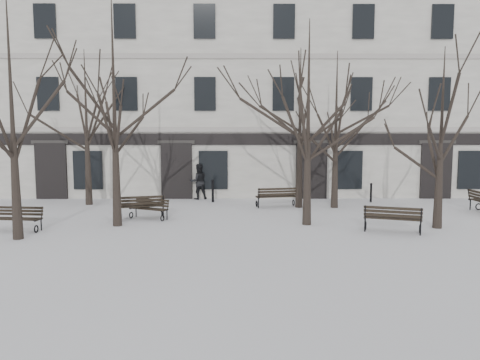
{
  "coord_description": "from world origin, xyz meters",
  "views": [
    {
      "loc": [
        -0.36,
        -16.24,
        3.56
      ],
      "look_at": [
        -0.24,
        3.0,
        1.51
      ],
      "focal_mm": 35.0,
      "sensor_mm": 36.0,
      "label": 1
    }
  ],
  "objects_px": {
    "tree_0": "(11,86)",
    "bench_2": "(393,218)",
    "tree_2": "(309,98)",
    "bench_3": "(150,208)",
    "tree_1": "(114,84)",
    "bench_0": "(18,218)",
    "bench_1": "(140,206)",
    "tree_3": "(442,116)",
    "bench_4": "(277,196)"
  },
  "relations": [
    {
      "from": "tree_0",
      "to": "bench_4",
      "type": "bearing_deg",
      "value": 34.94
    },
    {
      "from": "tree_1",
      "to": "tree_3",
      "type": "bearing_deg",
      "value": -2.3
    },
    {
      "from": "tree_1",
      "to": "bench_3",
      "type": "relative_size",
      "value": 5.01
    },
    {
      "from": "tree_3",
      "to": "bench_1",
      "type": "height_order",
      "value": "tree_3"
    },
    {
      "from": "tree_0",
      "to": "tree_3",
      "type": "xyz_separation_m",
      "value": [
        14.52,
        1.65,
        -0.9
      ]
    },
    {
      "from": "tree_1",
      "to": "tree_3",
      "type": "xyz_separation_m",
      "value": [
        11.8,
        -0.47,
        -1.19
      ]
    },
    {
      "from": "bench_4",
      "to": "tree_1",
      "type": "bearing_deg",
      "value": 23.19
    },
    {
      "from": "bench_0",
      "to": "bench_3",
      "type": "relative_size",
      "value": 1.05
    },
    {
      "from": "tree_1",
      "to": "bench_4",
      "type": "xyz_separation_m",
      "value": [
        6.32,
        4.19,
        -4.73
      ]
    },
    {
      "from": "tree_0",
      "to": "bench_0",
      "type": "height_order",
      "value": "tree_0"
    },
    {
      "from": "bench_2",
      "to": "tree_3",
      "type": "bearing_deg",
      "value": -138.25
    },
    {
      "from": "bench_1",
      "to": "bench_4",
      "type": "height_order",
      "value": "bench_1"
    },
    {
      "from": "tree_1",
      "to": "tree_2",
      "type": "relative_size",
      "value": 1.11
    },
    {
      "from": "tree_2",
      "to": "bench_0",
      "type": "relative_size",
      "value": 4.31
    },
    {
      "from": "bench_2",
      "to": "bench_4",
      "type": "bearing_deg",
      "value": -37.78
    },
    {
      "from": "tree_2",
      "to": "bench_0",
      "type": "height_order",
      "value": "tree_2"
    },
    {
      "from": "bench_3",
      "to": "bench_0",
      "type": "bearing_deg",
      "value": -126.85
    },
    {
      "from": "tree_0",
      "to": "bench_2",
      "type": "height_order",
      "value": "tree_0"
    },
    {
      "from": "tree_1",
      "to": "bench_2",
      "type": "height_order",
      "value": "tree_1"
    },
    {
      "from": "bench_3",
      "to": "tree_0",
      "type": "bearing_deg",
      "value": -110.95
    },
    {
      "from": "bench_0",
      "to": "tree_2",
      "type": "bearing_deg",
      "value": 11.5
    },
    {
      "from": "tree_2",
      "to": "bench_2",
      "type": "relative_size",
      "value": 3.74
    },
    {
      "from": "tree_1",
      "to": "tree_3",
      "type": "relative_size",
      "value": 1.29
    },
    {
      "from": "tree_0",
      "to": "tree_3",
      "type": "height_order",
      "value": "tree_0"
    },
    {
      "from": "tree_3",
      "to": "bench_3",
      "type": "relative_size",
      "value": 3.88
    },
    {
      "from": "tree_2",
      "to": "bench_1",
      "type": "relative_size",
      "value": 3.76
    },
    {
      "from": "tree_2",
      "to": "bench_3",
      "type": "bearing_deg",
      "value": 168.86
    },
    {
      "from": "bench_1",
      "to": "bench_3",
      "type": "relative_size",
      "value": 1.2
    },
    {
      "from": "tree_0",
      "to": "bench_2",
      "type": "xyz_separation_m",
      "value": [
        12.61,
        0.85,
        -4.43
      ]
    },
    {
      "from": "tree_1",
      "to": "bench_3",
      "type": "xyz_separation_m",
      "value": [
        0.95,
        1.38,
        -4.8
      ]
    },
    {
      "from": "bench_2",
      "to": "bench_4",
      "type": "relative_size",
      "value": 1.03
    },
    {
      "from": "tree_0",
      "to": "bench_3",
      "type": "xyz_separation_m",
      "value": [
        3.67,
        3.5,
        -4.52
      ]
    },
    {
      "from": "tree_1",
      "to": "bench_0",
      "type": "distance_m",
      "value": 5.88
    },
    {
      "from": "tree_1",
      "to": "bench_2",
      "type": "bearing_deg",
      "value": -7.34
    },
    {
      "from": "tree_0",
      "to": "bench_2",
      "type": "relative_size",
      "value": 3.91
    },
    {
      "from": "tree_3",
      "to": "bench_2",
      "type": "relative_size",
      "value": 3.2
    },
    {
      "from": "tree_1",
      "to": "tree_2",
      "type": "bearing_deg",
      "value": 1.38
    },
    {
      "from": "tree_2",
      "to": "bench_3",
      "type": "relative_size",
      "value": 4.53
    },
    {
      "from": "bench_2",
      "to": "bench_3",
      "type": "distance_m",
      "value": 9.32
    },
    {
      "from": "bench_1",
      "to": "bench_4",
      "type": "distance_m",
      "value": 6.38
    },
    {
      "from": "bench_0",
      "to": "bench_1",
      "type": "relative_size",
      "value": 0.87
    },
    {
      "from": "tree_3",
      "to": "tree_0",
      "type": "bearing_deg",
      "value": -173.53
    },
    {
      "from": "tree_0",
      "to": "tree_2",
      "type": "xyz_separation_m",
      "value": [
        9.84,
        2.29,
        -0.22
      ]
    },
    {
      "from": "bench_3",
      "to": "tree_3",
      "type": "bearing_deg",
      "value": 15.67
    },
    {
      "from": "bench_1",
      "to": "bench_3",
      "type": "bearing_deg",
      "value": 157.18
    },
    {
      "from": "tree_0",
      "to": "tree_2",
      "type": "bearing_deg",
      "value": 13.11
    },
    {
      "from": "bench_4",
      "to": "bench_2",
      "type": "bearing_deg",
      "value": 112.77
    },
    {
      "from": "bench_0",
      "to": "bench_4",
      "type": "height_order",
      "value": "bench_4"
    },
    {
      "from": "bench_2",
      "to": "bench_4",
      "type": "xyz_separation_m",
      "value": [
        -3.57,
        5.47,
        -0.01
      ]
    },
    {
      "from": "tree_2",
      "to": "tree_3",
      "type": "bearing_deg",
      "value": -7.85
    }
  ]
}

